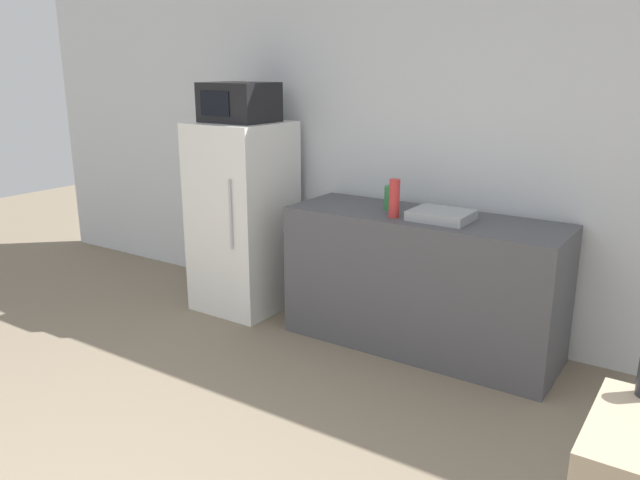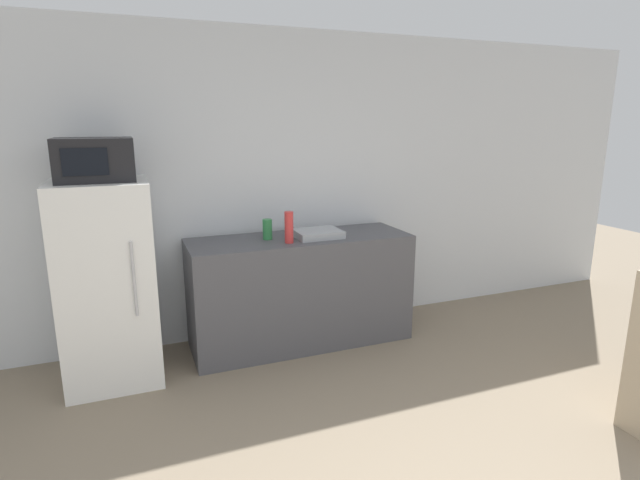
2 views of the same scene
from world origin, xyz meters
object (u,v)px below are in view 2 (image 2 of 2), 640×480
Objects in this scene: microwave at (95,159)px; bottle_tall at (289,227)px; bottle_short at (267,229)px; refrigerator at (108,283)px.

microwave reaches higher than bottle_tall.
bottle_tall reaches higher than bottle_short.
microwave is at bearing -106.91° from refrigerator.
bottle_short is (1.21, 0.10, 0.27)m from refrigerator.
bottle_tall is (1.34, -0.08, 0.32)m from refrigerator.
refrigerator is 1.25m from bottle_short.
refrigerator is 5.86× the size of bottle_tall.
bottle_short is at bearing 5.00° from microwave.
refrigerator is 0.87m from microwave.
refrigerator is 8.88× the size of bottle_short.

